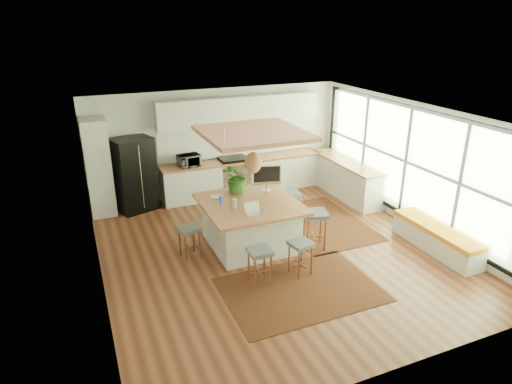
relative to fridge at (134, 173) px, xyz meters
name	(u,v)px	position (x,y,z in m)	size (l,w,h in m)	color
floor	(275,251)	(2.18, -3.16, -0.93)	(7.00, 7.00, 0.00)	#4E2316
ceiling	(277,116)	(2.18, -3.16, 1.78)	(7.00, 7.00, 0.00)	white
wall_back	(218,142)	(2.18, 0.34, 0.42)	(6.50, 6.50, 0.00)	beige
wall_front	(401,283)	(2.18, -6.66, 0.42)	(6.50, 6.50, 0.00)	beige
wall_left	(93,215)	(-1.07, -3.16, 0.42)	(7.00, 7.00, 0.00)	beige
wall_right	(414,166)	(5.43, -3.16, 0.42)	(7.00, 7.00, 0.00)	beige
window_wall	(413,164)	(5.40, -3.16, 0.47)	(0.10, 6.20, 2.60)	black
pantry	(98,168)	(-0.77, 0.02, 0.20)	(0.55, 0.60, 2.25)	beige
back_counter_base	(243,177)	(2.73, 0.02, -0.49)	(4.20, 0.60, 0.88)	beige
back_counter_top	(242,160)	(2.73, 0.02, -0.03)	(4.24, 0.64, 0.05)	brown
backsplash	(238,140)	(2.73, 0.32, 0.43)	(4.20, 0.02, 0.80)	white
upper_cabinets	(240,110)	(2.73, 0.16, 1.22)	(4.20, 0.34, 0.70)	beige
range	(234,176)	(2.48, 0.02, -0.43)	(0.76, 0.62, 1.00)	#A5A5AA
right_counter_base	(345,179)	(5.11, -1.16, -0.49)	(0.60, 2.50, 0.88)	beige
right_counter_top	(347,162)	(5.11, -1.16, -0.03)	(0.64, 2.54, 0.05)	brown
window_bench	(436,238)	(5.13, -4.36, -0.68)	(0.52, 2.00, 0.50)	beige
ceiling_panel	(253,147)	(1.88, -2.76, 1.12)	(1.86, 1.86, 0.80)	brown
rug_near	(300,289)	(2.00, -4.55, -0.92)	(2.60, 1.80, 0.01)	black
rug_right	(320,223)	(3.66, -2.41, -0.92)	(1.80, 2.60, 0.01)	black
fridge	(134,173)	(0.00, 0.00, 0.00)	(0.88, 0.68, 1.76)	black
island	(250,224)	(1.83, -2.73, -0.46)	(1.85, 1.85, 0.93)	brown
stool_near_left	(260,265)	(1.46, -4.08, -0.57)	(0.39, 0.39, 0.65)	#4A5152
stool_near_right	(300,256)	(2.24, -4.08, -0.57)	(0.37, 0.37, 0.63)	#4A5152
stool_right_front	(314,231)	(2.96, -3.32, -0.57)	(0.46, 0.46, 0.77)	#4A5152
stool_right_back	(288,210)	(2.95, -2.16, -0.57)	(0.46, 0.46, 0.78)	#4A5152
stool_left_side	(190,240)	(0.58, -2.73, -0.57)	(0.37, 0.37, 0.63)	#4A5152
laptop	(254,208)	(1.69, -3.27, 0.12)	(0.29, 0.31, 0.22)	#A5A5AA
monitor	(267,179)	(2.38, -2.28, 0.26)	(0.61, 0.22, 0.57)	#A5A5AA
microwave	(189,159)	(1.32, -0.03, 0.18)	(0.52, 0.29, 0.35)	#A5A5AA
island_plant	(237,179)	(1.80, -2.07, 0.28)	(0.63, 0.70, 0.54)	#1E4C19
island_bowl	(217,198)	(1.28, -2.30, 0.03)	(0.22, 0.22, 0.05)	white
island_bottle_0	(222,200)	(1.28, -2.63, 0.10)	(0.07, 0.07, 0.19)	blue
island_bottle_1	(234,204)	(1.43, -2.88, 0.10)	(0.07, 0.07, 0.19)	#B9B8BE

